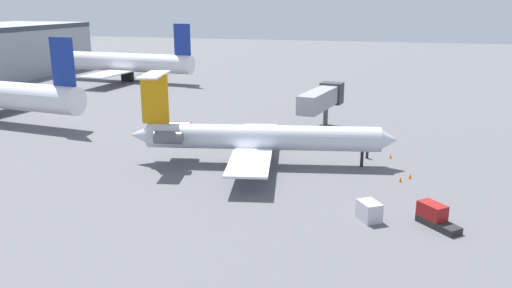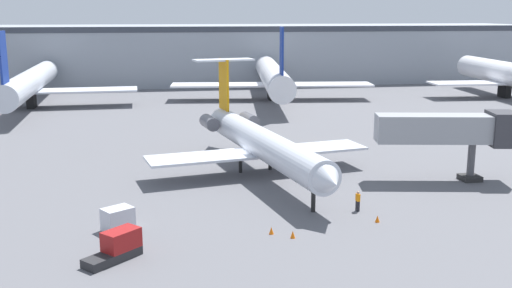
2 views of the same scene
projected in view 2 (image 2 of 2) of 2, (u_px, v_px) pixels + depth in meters
ground_plane at (233, 174)px, 60.19m from camera, size 400.00×400.00×0.10m
regional_jet at (259, 141)px, 59.31m from camera, size 22.67×31.15×10.55m
jet_bridge at (456, 130)px, 56.71m from camera, size 13.29×5.17×6.65m
ground_crew_marshaller at (358, 201)px, 48.65m from camera, size 0.30×0.42×1.69m
baggage_tug_lead at (117, 247)px, 39.17m from camera, size 3.88×3.76×1.90m
cargo_container_uld at (118, 219)px, 44.42m from camera, size 2.61×2.45×1.70m
traffic_cone_near at (271, 230)px, 43.71m from camera, size 0.36×0.36×0.55m
traffic_cone_mid at (293, 234)px, 42.94m from camera, size 0.36×0.36×0.55m
traffic_cone_far at (377, 219)px, 46.18m from camera, size 0.36×0.36×0.55m
terminal_building at (188, 54)px, 137.94m from camera, size 159.44×25.07×12.85m
parked_airliner_west_mid at (30, 83)px, 100.15m from camera, size 35.17×41.77×13.31m
parked_airliner_centre at (272, 76)px, 109.55m from camera, size 37.05×43.77×13.66m
parked_airliner_east_mid at (506, 74)px, 112.61m from camera, size 28.87×34.16×13.70m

